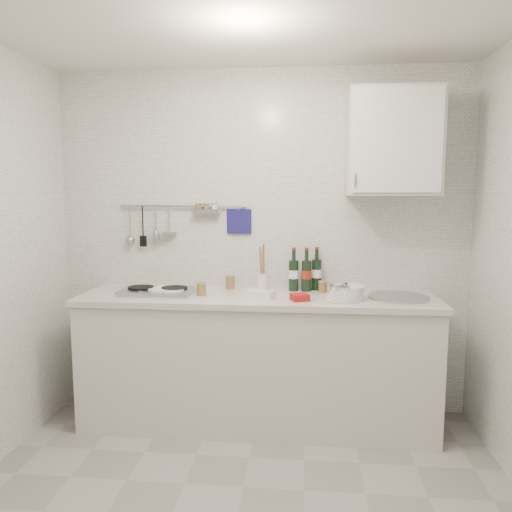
{
  "coord_description": "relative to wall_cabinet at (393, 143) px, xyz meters",
  "views": [
    {
      "loc": [
        0.32,
        -2.25,
        1.62
      ],
      "look_at": [
        0.01,
        0.9,
        1.22
      ],
      "focal_mm": 35.0,
      "sensor_mm": 36.0,
      "label": 1
    }
  ],
  "objects": [
    {
      "name": "wall_cabinet",
      "position": [
        0.0,
        0.0,
        0.0
      ],
      "size": [
        0.6,
        0.38,
        0.7
      ],
      "color": "beige",
      "rests_on": "back_wall"
    },
    {
      "name": "plate_stack_hob",
      "position": [
        -1.54,
        -0.14,
        -1.01
      ],
      "size": [
        0.28,
        0.28,
        0.04
      ],
      "rotation": [
        0.0,
        0.0,
        -0.33
      ],
      "color": "#505CB6",
      "rests_on": "counter"
    },
    {
      "name": "counter",
      "position": [
        -0.89,
        -0.12,
        -1.52
      ],
      "size": [
        2.44,
        0.64,
        0.96
      ],
      "color": "beige",
      "rests_on": "floor"
    },
    {
      "name": "utensil_crock",
      "position": [
        -0.88,
        0.05,
        -0.95
      ],
      "size": [
        0.08,
        0.08,
        0.34
      ],
      "rotation": [
        0.0,
        0.0,
        0.03
      ],
      "color": "white",
      "rests_on": "counter"
    },
    {
      "name": "back_wall",
      "position": [
        -0.9,
        0.18,
        -0.7
      ],
      "size": [
        3.0,
        0.02,
        2.5
      ],
      "primitive_type": "cube",
      "color": "silver",
      "rests_on": "floor"
    },
    {
      "name": "jar_d",
      "position": [
        -1.28,
        -0.16,
        -0.98
      ],
      "size": [
        0.07,
        0.07,
        0.09
      ],
      "rotation": [
        0.0,
        0.0,
        -0.05
      ],
      "color": "olive",
      "rests_on": "counter"
    },
    {
      "name": "jar_c",
      "position": [
        -0.45,
        0.03,
        -0.99
      ],
      "size": [
        0.06,
        0.06,
        0.08
      ],
      "rotation": [
        0.0,
        0.0,
        0.24
      ],
      "color": "olive",
      "rests_on": "counter"
    },
    {
      "name": "jar_b",
      "position": [
        -0.37,
        0.01,
        -0.99
      ],
      "size": [
        0.06,
        0.06,
        0.07
      ],
      "rotation": [
        0.0,
        0.0,
        0.22
      ],
      "color": "olive",
      "rests_on": "counter"
    },
    {
      "name": "wine_bottles",
      "position": [
        -0.57,
        0.08,
        -0.87
      ],
      "size": [
        0.24,
        0.13,
        0.31
      ],
      "rotation": [
        0.0,
        0.0,
        0.29
      ],
      "color": "black",
      "rests_on": "counter"
    },
    {
      "name": "plate_stack_sink",
      "position": [
        -0.3,
        -0.22,
        -0.98
      ],
      "size": [
        0.26,
        0.24,
        0.1
      ],
      "rotation": [
        0.0,
        0.0,
        -0.3
      ],
      "color": "white",
      "rests_on": "counter"
    },
    {
      "name": "strawberry_punnet",
      "position": [
        -0.61,
        -0.27,
        -1.01
      ],
      "size": [
        0.14,
        0.14,
        0.04
      ],
      "primitive_type": "cube",
      "rotation": [
        0.0,
        0.0,
        0.36
      ],
      "color": "red",
      "rests_on": "counter"
    },
    {
      "name": "butter_dish",
      "position": [
        -0.87,
        -0.24,
        -1.0
      ],
      "size": [
        0.21,
        0.15,
        0.06
      ],
      "primitive_type": "cube",
      "rotation": [
        0.0,
        0.0,
        -0.33
      ],
      "color": "white",
      "rests_on": "counter"
    },
    {
      "name": "wall_rail",
      "position": [
        -1.5,
        0.15,
        -0.52
      ],
      "size": [
        0.98,
        0.09,
        0.34
      ],
      "color": "#93969B",
      "rests_on": "back_wall"
    },
    {
      "name": "jar_a",
      "position": [
        -1.12,
        0.08,
        -0.98
      ],
      "size": [
        0.07,
        0.07,
        0.1
      ],
      "rotation": [
        0.0,
        0.0,
        -0.42
      ],
      "color": "olive",
      "rests_on": "counter"
    }
  ]
}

